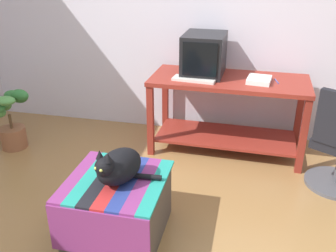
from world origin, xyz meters
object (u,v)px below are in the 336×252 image
Objects in this scene: keyboard at (194,79)px; book at (259,80)px; cat at (118,166)px; potted_plant at (11,118)px; desk at (228,102)px; tv_monitor at (204,55)px; ottoman_with_blanket at (118,207)px.

book is (0.59, 0.09, 0.01)m from keyboard.
book is at bearing 79.47° from cat.
cat is (-0.87, -1.41, -0.21)m from book.
potted_plant is (-1.52, 1.03, -0.24)m from cat.
tv_monitor is at bearing 162.69° from desk.
book reaches higher than keyboard.
tv_monitor is 1.74m from ottoman_with_blanket.
desk is 2.18× the size of ottoman_with_blanket.
desk is at bearing -17.31° from tv_monitor.
ottoman_with_blanket is (-0.31, -1.31, -0.54)m from keyboard.
cat is at bearing -100.86° from tv_monitor.
tv_monitor reaches higher than potted_plant.
cat is (0.03, -0.02, 0.34)m from ottoman_with_blanket.
potted_plant is at bearing -164.22° from keyboard.
cat is at bearing -27.91° from ottoman_with_blanket.
ottoman_with_blanket is 1.55× the size of cat.
book is at bearing 57.25° from ottoman_with_blanket.
book reaches higher than desk.
keyboard reaches higher than desk.
tv_monitor reaches higher than ottoman_with_blanket.
keyboard is 1.88m from potted_plant.
desk is 3.37× the size of cat.
potted_plant is at bearing 167.06° from cat.
book is (0.27, -0.05, 0.26)m from desk.
cat reaches higher than ottoman_with_blanket.
tv_monitor is at bearing 15.88° from potted_plant.
book is (0.54, -0.14, -0.17)m from tv_monitor.
cat reaches higher than potted_plant.
keyboard is at bearing 99.12° from cat.
book reaches higher than ottoman_with_blanket.
book is at bearing -10.12° from desk.
desk is at bearing 11.72° from potted_plant.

